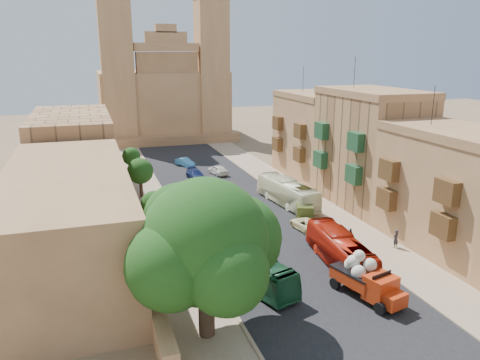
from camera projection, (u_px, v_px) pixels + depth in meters
ground at (366, 342)px, 29.91m from camera, size 260.00×260.00×0.00m
road_surface at (230, 203)px, 57.41m from camera, size 14.00×140.00×0.01m
sidewalk_east at (300, 196)px, 60.26m from camera, size 5.00×140.00×0.01m
sidewalk_west at (152, 211)px, 54.55m from camera, size 5.00×140.00×0.01m
kerb_east at (282, 197)px, 59.50m from camera, size 0.25×140.00×0.12m
kerb_west at (173, 208)px, 55.29m from camera, size 0.25×140.00×0.12m
townhouse_b at (454, 189)px, 43.29m from camera, size 9.00×14.00×14.90m
townhouse_c at (369, 148)px, 55.80m from camera, size 9.00×14.00×17.40m
townhouse_d at (315, 135)px, 68.83m from camera, size 9.00×14.00×15.90m
west_wall at (134, 238)px, 44.25m from camera, size 1.00×40.00×1.80m
west_building_low at (69, 218)px, 39.89m from camera, size 10.00×28.00×8.40m
west_building_mid at (73, 151)px, 63.51m from camera, size 10.00×22.00×10.00m
church at (163, 93)px, 99.46m from camera, size 28.00×22.50×36.30m
ficus_tree at (207, 246)px, 29.10m from camera, size 10.60×9.75×10.60m
street_tree_a at (175, 246)px, 37.11m from camera, size 2.94×2.94×4.53m
street_tree_b at (154, 204)px, 48.17m from camera, size 2.73×2.73×4.19m
street_tree_c at (140, 171)px, 59.01m from camera, size 3.31×3.31×5.09m
street_tree_d at (131, 157)px, 70.17m from camera, size 2.73×2.73×4.20m
red_truck at (367, 279)px, 34.96m from camera, size 3.68×6.32×3.50m
olive_pickup at (304, 210)px, 52.48m from camera, size 3.19×4.50×1.71m
bus_green_north at (250, 268)px, 37.10m from camera, size 5.12×9.91×2.70m
bus_red_east at (340, 250)px, 40.30m from camera, size 3.50×10.57×2.89m
bus_cream_east at (287, 192)px, 56.58m from camera, size 3.89×11.29×3.08m
car_blue_a at (255, 234)px, 46.06m from camera, size 2.55×3.81×1.20m
car_white_a at (193, 202)px, 55.52m from camera, size 1.91×4.23×1.35m
car_cream at (307, 224)px, 48.55m from camera, size 2.69×4.80×1.27m
car_dkblue at (196, 174)px, 68.25m from camera, size 2.40×4.87×1.36m
car_white_b at (218, 170)px, 70.79m from camera, size 2.57×4.48×1.44m
car_blue_b at (185, 162)px, 75.98m from camera, size 2.82×4.25×1.32m
pedestrian_a at (396, 239)px, 44.13m from camera, size 0.76×0.62×1.80m
pedestrian_c at (350, 236)px, 45.29m from camera, size 0.42×0.89×1.49m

